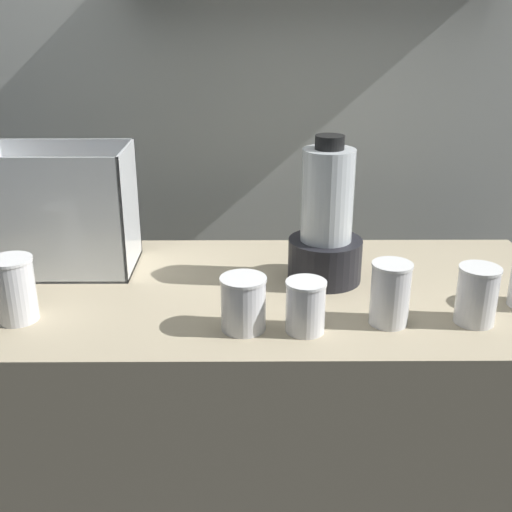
% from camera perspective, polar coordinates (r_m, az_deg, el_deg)
% --- Properties ---
extents(counter, '(1.40, 0.64, 0.90)m').
position_cam_1_polar(counter, '(1.69, 0.00, -16.91)').
color(counter, tan).
rests_on(counter, ground_plane).
extents(back_wall_unit, '(2.60, 0.24, 2.50)m').
position_cam_1_polar(back_wall_unit, '(2.10, -0.02, 15.07)').
color(back_wall_unit, silver).
rests_on(back_wall_unit, ground_plane).
extents(carrot_display_bin, '(0.34, 0.21, 0.30)m').
position_cam_1_polar(carrot_display_bin, '(1.61, -16.89, 2.25)').
color(carrot_display_bin, white).
rests_on(carrot_display_bin, counter).
extents(blender_pitcher, '(0.17, 0.17, 0.34)m').
position_cam_1_polar(blender_pitcher, '(1.47, 6.30, 2.62)').
color(blender_pitcher, black).
rests_on(blender_pitcher, counter).
extents(juice_cup_orange_far_left, '(0.09, 0.09, 0.14)m').
position_cam_1_polar(juice_cup_orange_far_left, '(1.38, -20.80, -3.11)').
color(juice_cup_orange_far_left, white).
rests_on(juice_cup_orange_far_left, counter).
extents(juice_cup_beet_left, '(0.09, 0.09, 0.11)m').
position_cam_1_polar(juice_cup_beet_left, '(1.26, -1.14, -4.58)').
color(juice_cup_beet_left, white).
rests_on(juice_cup_beet_left, counter).
extents(juice_cup_orange_middle, '(0.08, 0.08, 0.11)m').
position_cam_1_polar(juice_cup_orange_middle, '(1.26, 4.44, -4.77)').
color(juice_cup_orange_middle, white).
rests_on(juice_cup_orange_middle, counter).
extents(juice_cup_beet_right, '(0.08, 0.08, 0.13)m').
position_cam_1_polar(juice_cup_beet_right, '(1.31, 11.90, -3.69)').
color(juice_cup_beet_right, white).
rests_on(juice_cup_beet_right, counter).
extents(juice_cup_beet_far_right, '(0.08, 0.08, 0.12)m').
position_cam_1_polar(juice_cup_beet_far_right, '(1.36, 19.15, -3.55)').
color(juice_cup_beet_far_right, white).
rests_on(juice_cup_beet_far_right, counter).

